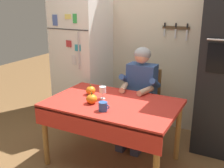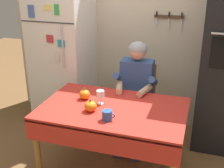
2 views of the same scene
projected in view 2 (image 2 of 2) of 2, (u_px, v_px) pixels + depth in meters
The scene contains 9 objects.
back_wall_assembly at pixel (147, 26), 3.73m from camera, with size 3.70×0.13×2.60m.
refrigerator at pixel (63, 58), 3.82m from camera, with size 0.68×0.71×1.80m.
dining_table at pixel (112, 116), 2.86m from camera, with size 1.40×0.90×0.74m.
chair_behind_person at pixel (138, 98), 3.59m from camera, with size 0.40×0.40×0.93m.
seated_person at pixel (135, 87), 3.34m from camera, with size 0.47×0.55×1.25m.
coffee_mug at pixel (107, 115), 2.60m from camera, with size 0.12×0.09×0.09m.
wine_glass at pixel (100, 94), 2.88m from camera, with size 0.08×0.08×0.14m.
pumpkin_large at pixel (90, 106), 2.76m from camera, with size 0.12×0.12×0.12m.
pumpkin_medium at pixel (85, 95), 3.01m from camera, with size 0.11×0.11×0.12m.
Camera 2 is at (0.77, -2.34, 2.01)m, focal length 47.25 mm.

